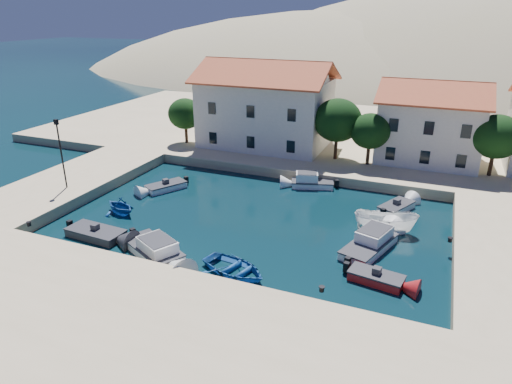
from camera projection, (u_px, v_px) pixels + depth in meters
ground at (193, 284)px, 28.55m from camera, size 400.00×400.00×0.00m
quay_south at (134, 337)px, 23.21m from camera, size 52.00×12.00×1.00m
quay_west at (71, 183)px, 43.62m from camera, size 8.00×20.00×1.00m
quay_north at (349, 135)px, 60.25m from camera, size 80.00×36.00×1.00m
hills at (464, 150)px, 136.09m from camera, size 254.00×176.00×99.00m
building_left at (266, 103)px, 52.45m from camera, size 14.70×9.45×9.70m
building_mid at (431, 120)px, 47.24m from camera, size 10.50×8.40×8.30m
trees at (352, 125)px, 46.98m from camera, size 37.30×5.30×6.45m
lamppost at (60, 147)px, 39.78m from camera, size 0.35×0.25×6.22m
bollards at (258, 248)px, 30.45m from camera, size 29.36×9.56×0.30m
motorboat_grey_sw at (96, 233)px, 34.32m from camera, size 4.60×2.25×1.25m
cabin_cruiser_south at (153, 248)px, 31.85m from camera, size 5.68×4.40×1.60m
rowboat_south at (234, 273)px, 29.76m from camera, size 5.37×4.45×0.96m
motorboat_red_se at (376, 278)px, 28.62m from camera, size 3.57×2.02×1.25m
cabin_cruiser_east at (369, 244)px, 32.33m from camera, size 3.61×5.67×1.60m
boat_east at (385, 231)px, 35.27m from camera, size 4.95×2.38×1.84m
motorboat_white_ne at (396, 207)px, 38.77m from camera, size 2.97×3.88×1.25m
rowboat_west at (121, 213)px, 38.42m from camera, size 3.84×3.55×1.66m
motorboat_white_west at (166, 187)px, 43.29m from camera, size 3.30×4.10×1.25m
cabin_cruiser_north at (312, 182)px, 43.84m from camera, size 4.30×2.77×1.60m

